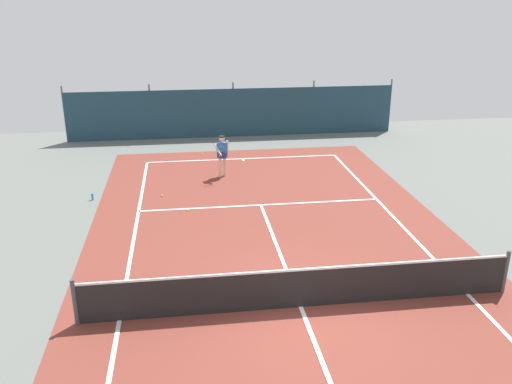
{
  "coord_description": "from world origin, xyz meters",
  "views": [
    {
      "loc": [
        -2.49,
        -10.56,
        6.86
      ],
      "look_at": [
        -0.32,
        5.32,
        0.9
      ],
      "focal_mm": 37.91,
      "sensor_mm": 36.0,
      "label": 1
    }
  ],
  "objects_px": {
    "tennis_ball_midcourt": "(202,154)",
    "water_bottle": "(92,197)",
    "tennis_player": "(222,153)",
    "tennis_ball_near_player": "(187,210)",
    "tennis_ball_by_sideline": "(162,196)",
    "parked_car": "(295,109)",
    "tennis_net": "(301,288)"
  },
  "relations": [
    {
      "from": "tennis_net",
      "to": "tennis_ball_by_sideline",
      "type": "relative_size",
      "value": 153.33
    },
    {
      "from": "tennis_ball_midcourt",
      "to": "water_bottle",
      "type": "distance_m",
      "value": 6.48
    },
    {
      "from": "parked_car",
      "to": "water_bottle",
      "type": "distance_m",
      "value": 14.04
    },
    {
      "from": "tennis_ball_by_sideline",
      "to": "parked_car",
      "type": "xyz_separation_m",
      "value": [
        6.95,
        10.45,
        0.81
      ]
    },
    {
      "from": "tennis_ball_near_player",
      "to": "water_bottle",
      "type": "bearing_deg",
      "value": 155.54
    },
    {
      "from": "tennis_player",
      "to": "tennis_ball_by_sideline",
      "type": "bearing_deg",
      "value": 18.38
    },
    {
      "from": "tennis_player",
      "to": "tennis_net",
      "type": "bearing_deg",
      "value": 74.5
    },
    {
      "from": "tennis_player",
      "to": "tennis_ball_by_sideline",
      "type": "relative_size",
      "value": 24.85
    },
    {
      "from": "tennis_ball_by_sideline",
      "to": "tennis_player",
      "type": "bearing_deg",
      "value": 40.1
    },
    {
      "from": "parked_car",
      "to": "water_bottle",
      "type": "height_order",
      "value": "parked_car"
    },
    {
      "from": "tennis_ball_near_player",
      "to": "parked_car",
      "type": "height_order",
      "value": "parked_car"
    },
    {
      "from": "tennis_player",
      "to": "tennis_ball_near_player",
      "type": "xyz_separation_m",
      "value": [
        -1.45,
        -3.44,
        -0.93
      ]
    },
    {
      "from": "tennis_ball_by_sideline",
      "to": "water_bottle",
      "type": "relative_size",
      "value": 0.28
    },
    {
      "from": "tennis_ball_near_player",
      "to": "tennis_ball_by_sideline",
      "type": "xyz_separation_m",
      "value": [
        -0.87,
        1.48,
        0.0
      ]
    },
    {
      "from": "tennis_net",
      "to": "tennis_ball_near_player",
      "type": "xyz_separation_m",
      "value": [
        -2.5,
        6.22,
        -0.48
      ]
    },
    {
      "from": "tennis_player",
      "to": "tennis_ball_near_player",
      "type": "bearing_deg",
      "value": 45.43
    },
    {
      "from": "water_bottle",
      "to": "tennis_ball_near_player",
      "type": "bearing_deg",
      "value": -24.46
    },
    {
      "from": "tennis_player",
      "to": "water_bottle",
      "type": "distance_m",
      "value": 5.18
    },
    {
      "from": "tennis_net",
      "to": "tennis_ball_by_sideline",
      "type": "distance_m",
      "value": 8.43
    },
    {
      "from": "tennis_player",
      "to": "tennis_ball_by_sideline",
      "type": "height_order",
      "value": "tennis_player"
    },
    {
      "from": "tennis_net",
      "to": "tennis_player",
      "type": "relative_size",
      "value": 6.17
    },
    {
      "from": "tennis_ball_midcourt",
      "to": "tennis_ball_by_sideline",
      "type": "height_order",
      "value": "same"
    },
    {
      "from": "tennis_ball_midcourt",
      "to": "tennis_ball_by_sideline",
      "type": "relative_size",
      "value": 1.0
    },
    {
      "from": "tennis_net",
      "to": "parked_car",
      "type": "xyz_separation_m",
      "value": [
        3.57,
        18.16,
        0.33
      ]
    },
    {
      "from": "tennis_ball_midcourt",
      "to": "parked_car",
      "type": "height_order",
      "value": "parked_car"
    },
    {
      "from": "tennis_player",
      "to": "tennis_ball_midcourt",
      "type": "relative_size",
      "value": 24.85
    },
    {
      "from": "tennis_ball_midcourt",
      "to": "water_bottle",
      "type": "bearing_deg",
      "value": -128.62
    },
    {
      "from": "tennis_ball_by_sideline",
      "to": "water_bottle",
      "type": "xyz_separation_m",
      "value": [
        -2.4,
        0.01,
        0.09
      ]
    },
    {
      "from": "tennis_player",
      "to": "parked_car",
      "type": "distance_m",
      "value": 9.67
    },
    {
      "from": "tennis_net",
      "to": "tennis_ball_near_player",
      "type": "relative_size",
      "value": 153.33
    },
    {
      "from": "tennis_player",
      "to": "tennis_ball_midcourt",
      "type": "bearing_deg",
      "value": -99.43
    },
    {
      "from": "tennis_ball_midcourt",
      "to": "tennis_ball_by_sideline",
      "type": "distance_m",
      "value": 5.33
    }
  ]
}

